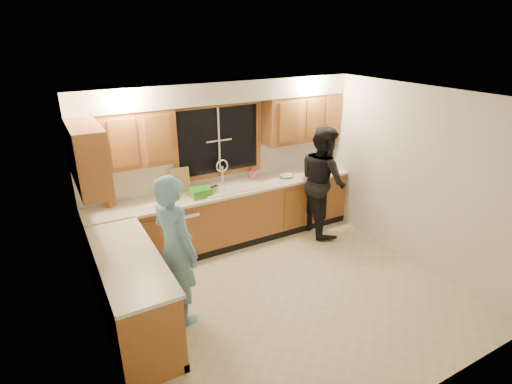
% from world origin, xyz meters
% --- Properties ---
extents(floor, '(4.20, 4.20, 0.00)m').
position_xyz_m(floor, '(0.00, 0.00, 0.00)').
color(floor, beige).
rests_on(floor, ground).
extents(ceiling, '(4.20, 4.20, 0.00)m').
position_xyz_m(ceiling, '(0.00, 0.00, 2.50)').
color(ceiling, silver).
extents(wall_back, '(4.20, 0.00, 4.20)m').
position_xyz_m(wall_back, '(0.00, 1.90, 1.25)').
color(wall_back, silver).
rests_on(wall_back, ground).
extents(wall_left, '(0.00, 3.80, 3.80)m').
position_xyz_m(wall_left, '(-2.10, 0.00, 1.25)').
color(wall_left, silver).
rests_on(wall_left, ground).
extents(wall_right, '(0.00, 3.80, 3.80)m').
position_xyz_m(wall_right, '(2.10, 0.00, 1.25)').
color(wall_right, silver).
rests_on(wall_right, ground).
extents(base_cabinets_back, '(4.20, 0.60, 0.88)m').
position_xyz_m(base_cabinets_back, '(0.00, 1.60, 0.44)').
color(base_cabinets_back, '#9B5E2D').
rests_on(base_cabinets_back, ground).
extents(base_cabinets_left, '(0.60, 1.90, 0.88)m').
position_xyz_m(base_cabinets_left, '(-1.80, 0.35, 0.44)').
color(base_cabinets_left, '#9B5E2D').
rests_on(base_cabinets_left, ground).
extents(countertop_back, '(4.20, 0.63, 0.04)m').
position_xyz_m(countertop_back, '(0.00, 1.58, 0.90)').
color(countertop_back, '#EEE4C8').
rests_on(countertop_back, base_cabinets_back).
extents(countertop_left, '(0.63, 1.90, 0.04)m').
position_xyz_m(countertop_left, '(-1.79, 0.35, 0.90)').
color(countertop_left, '#EEE4C8').
rests_on(countertop_left, base_cabinets_left).
extents(upper_cabinets_left, '(1.35, 0.33, 0.75)m').
position_xyz_m(upper_cabinets_left, '(-1.43, 1.73, 1.83)').
color(upper_cabinets_left, '#9B5E2D').
rests_on(upper_cabinets_left, wall_back).
extents(upper_cabinets_right, '(1.35, 0.33, 0.75)m').
position_xyz_m(upper_cabinets_right, '(1.43, 1.73, 1.83)').
color(upper_cabinets_right, '#9B5E2D').
rests_on(upper_cabinets_right, wall_back).
extents(upper_cabinets_return, '(0.33, 0.90, 0.75)m').
position_xyz_m(upper_cabinets_return, '(-1.94, 1.12, 1.83)').
color(upper_cabinets_return, '#9B5E2D').
rests_on(upper_cabinets_return, wall_left).
extents(soffit, '(4.20, 0.35, 0.30)m').
position_xyz_m(soffit, '(0.00, 1.72, 2.35)').
color(soffit, silver).
rests_on(soffit, wall_back).
extents(window_frame, '(1.44, 0.03, 1.14)m').
position_xyz_m(window_frame, '(0.00, 1.89, 1.60)').
color(window_frame, black).
rests_on(window_frame, wall_back).
extents(sink, '(0.86, 0.52, 0.57)m').
position_xyz_m(sink, '(0.00, 1.60, 0.86)').
color(sink, white).
rests_on(sink, countertop_back).
extents(dishwasher, '(0.60, 0.56, 0.82)m').
position_xyz_m(dishwasher, '(-0.85, 1.59, 0.41)').
color(dishwasher, white).
rests_on(dishwasher, floor).
extents(stove, '(0.58, 0.75, 0.90)m').
position_xyz_m(stove, '(-1.80, -0.22, 0.45)').
color(stove, white).
rests_on(stove, floor).
extents(man, '(0.60, 0.75, 1.78)m').
position_xyz_m(man, '(-1.28, 0.26, 0.89)').
color(man, '#6BA6CA').
rests_on(man, floor).
extents(woman, '(0.82, 0.98, 1.80)m').
position_xyz_m(woman, '(1.49, 1.19, 0.90)').
color(woman, black).
rests_on(woman, floor).
extents(knife_block, '(0.15, 0.15, 0.22)m').
position_xyz_m(knife_block, '(-1.70, 1.77, 1.03)').
color(knife_block, brown).
rests_on(knife_block, countertop_back).
extents(cutting_board, '(0.28, 0.12, 0.36)m').
position_xyz_m(cutting_board, '(-0.67, 1.82, 1.10)').
color(cutting_board, tan).
rests_on(cutting_board, countertop_back).
extents(dish_crate, '(0.28, 0.26, 0.13)m').
position_xyz_m(dish_crate, '(-0.50, 1.50, 0.98)').
color(dish_crate, '#358F25').
rests_on(dish_crate, countertop_back).
extents(soap_bottle, '(0.10, 0.10, 0.19)m').
position_xyz_m(soap_bottle, '(0.54, 1.80, 1.02)').
color(soap_bottle, '#EF5B8A').
rests_on(soap_bottle, countertop_back).
extents(bowl, '(0.25, 0.25, 0.05)m').
position_xyz_m(bowl, '(1.03, 1.56, 0.95)').
color(bowl, silver).
rests_on(bowl, countertop_back).
extents(can_left, '(0.09, 0.09, 0.13)m').
position_xyz_m(can_left, '(-0.31, 1.44, 0.99)').
color(can_left, '#B7AD8C').
rests_on(can_left, countertop_back).
extents(can_right, '(0.08, 0.08, 0.13)m').
position_xyz_m(can_right, '(-0.24, 1.48, 0.98)').
color(can_right, '#B7AD8C').
rests_on(can_right, countertop_back).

